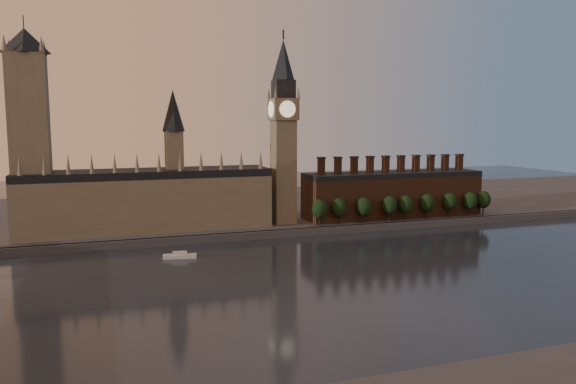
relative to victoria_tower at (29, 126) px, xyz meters
The scene contains 16 objects.
ground 176.40m from the victoria_tower, 43.78° to the right, with size 900.00×900.00×0.00m, color black.
north_bank 147.08m from the victoria_tower, 27.72° to the left, with size 900.00×182.00×4.00m.
palace_of_westminster 67.03m from the victoria_tower, ahead, with size 130.00×30.30×74.00m.
victoria_tower is the anchor object (origin of this frame).
big_ben 130.12m from the victoria_tower, ahead, with size 15.00×15.00×107.00m.
chimney_block 204.27m from the victoria_tower, ahead, with size 110.00×25.00×37.00m.
embankment_tree_0 154.11m from the victoria_tower, ahead, with size 8.60×8.60×14.88m.
embankment_tree_1 165.45m from the victoria_tower, ahead, with size 8.60×8.60×14.88m.
embankment_tree_2 179.76m from the victoria_tower, ahead, with size 8.60×8.60×14.88m.
embankment_tree_3 195.41m from the victoria_tower, ahead, with size 8.60×8.60×14.88m.
embankment_tree_4 205.65m from the victoria_tower, ahead, with size 8.60×8.60×14.88m.
embankment_tree_5 220.09m from the victoria_tower, ahead, with size 8.60×8.60×14.88m.
embankment_tree_6 235.73m from the victoria_tower, ahead, with size 8.60×8.60×14.88m.
embankment_tree_7 249.45m from the victoria_tower, ahead, with size 8.60×8.60×14.88m.
embankment_tree_8 259.69m from the victoria_tower, ahead, with size 8.60×8.60×14.88m.
river_boat 101.57m from the victoria_tower, 39.56° to the right, with size 15.45×7.00×2.98m.
Camera 1 is at (-90.20, -188.44, 61.71)m, focal length 35.00 mm.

